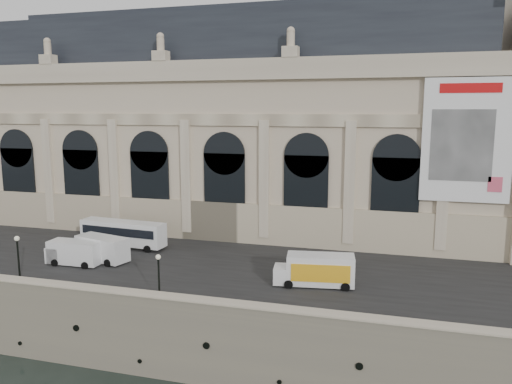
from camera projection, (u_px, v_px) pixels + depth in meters
ground at (184, 383)px, 40.92m from camera, size 260.00×260.00×0.00m
quay at (280, 241)px, 73.67m from camera, size 160.00×70.00×6.00m
street at (236, 263)px, 53.23m from camera, size 160.00×24.00×0.06m
parapet at (186, 304)px, 40.41m from camera, size 160.00×1.40×1.21m
museum at (232, 128)px, 68.61m from camera, size 69.00×18.70×29.10m
bus_left at (123, 233)px, 59.16m from camera, size 10.86×3.20×3.15m
van_b at (72, 253)px, 52.56m from camera, size 5.82×2.50×2.57m
van_c at (100, 248)px, 53.82m from camera, size 6.53×3.73×2.74m
box_truck at (316, 270)px, 46.19m from camera, size 7.64×3.47×2.98m
lamp_left at (19, 260)px, 46.60m from camera, size 0.47×0.47×4.62m
lamp_right at (159, 279)px, 41.99m from camera, size 0.43×0.43×4.24m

